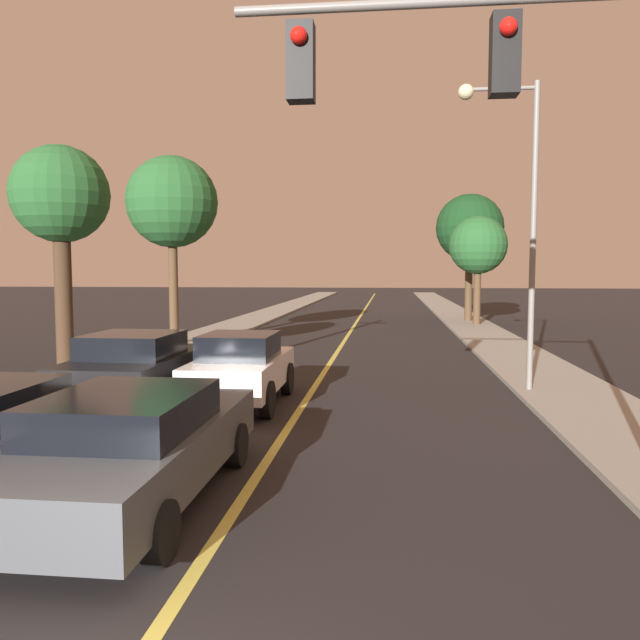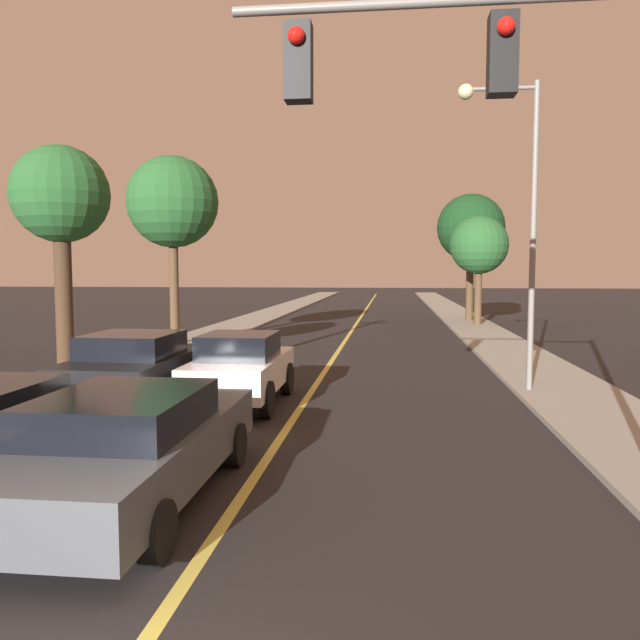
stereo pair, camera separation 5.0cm
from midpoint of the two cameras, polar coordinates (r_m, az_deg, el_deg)
The scene contains 12 objects.
road_surface at distance 39.35m, azimuth 3.66°, elevation 0.32°, with size 9.62×80.00×0.01m.
sidewalk_left at distance 40.10m, azimuth -5.03°, elevation 0.47°, with size 2.50×80.00×0.12m.
sidewalk_right at distance 39.53m, azimuth 12.47°, elevation 0.32°, with size 2.50×80.00×0.12m.
car_near_lane_front at distance 8.31m, azimuth -17.05°, elevation -10.83°, with size 2.10×5.05×1.44m.
car_near_lane_second at distance 13.69m, azimuth -7.34°, elevation -4.35°, with size 1.84×3.89×1.58m.
car_outer_lane_second at distance 13.77m, azimuth -16.57°, elevation -4.30°, with size 2.08×4.26×1.62m.
traffic_signal_mast at distance 7.80m, azimuth 18.99°, elevation 16.02°, with size 5.29×0.42×6.11m.
streetlamp_right at distance 15.43m, azimuth 17.34°, elevation 10.92°, with size 1.85×0.36×7.13m.
tree_left_near at distance 24.57m, azimuth -13.45°, elevation 10.37°, with size 3.44×3.44×7.10m.
tree_left_far at distance 17.49m, azimuth -22.73°, elevation 10.14°, with size 2.47×2.47×5.98m.
tree_right_near at distance 35.76m, azimuth 13.49°, elevation 8.15°, with size 3.71×3.71×7.01m.
tree_right_far at distance 33.41m, azimuth 14.21°, elevation 6.60°, with size 3.00×3.00×5.60m.
Camera 1 is at (1.86, -3.20, 2.94)m, focal length 35.00 mm.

